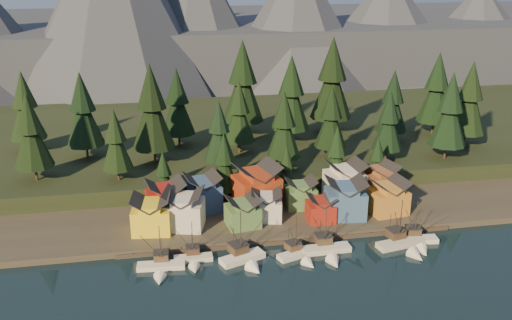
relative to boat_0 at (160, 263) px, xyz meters
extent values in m
plane|color=black|center=(30.16, -7.84, -1.94)|extent=(500.00, 500.00, 0.00)
cube|color=#373228|center=(30.16, 32.16, -1.19)|extent=(400.00, 50.00, 1.50)
cube|color=black|center=(30.16, 82.16, 1.06)|extent=(420.00, 100.00, 6.00)
cube|color=#40372E|center=(30.16, 8.66, -1.44)|extent=(80.00, 4.00, 1.00)
cube|color=#474D5C|center=(30.16, 232.16, 13.06)|extent=(560.00, 160.00, 30.00)
cone|color=#474D5C|center=(25.16, 190.16, 34.06)|extent=(80.00, 80.00, 72.00)
cone|color=#474D5C|center=(75.16, 178.16, 32.06)|extent=(84.00, 84.00, 68.00)
cone|color=#474D5C|center=(130.16, 194.16, 27.06)|extent=(92.00, 92.00, 58.00)
cone|color=#474D5C|center=(190.16, 202.16, 23.06)|extent=(88.00, 88.00, 50.00)
cube|color=silver|center=(0.10, 1.19, -1.60)|extent=(10.47, 3.73, 1.55)
cone|color=silver|center=(-0.36, -4.43, -1.60)|extent=(3.18, 3.73, 2.90)
cube|color=black|center=(0.10, 1.19, -2.18)|extent=(10.73, 3.80, 0.34)
cube|color=brown|center=(0.25, 3.06, -0.10)|extent=(3.32, 3.14, 1.74)
cube|color=#282525|center=(0.25, 3.06, 0.86)|extent=(3.53, 3.35, 0.19)
cylinder|color=black|center=(0.15, 1.82, 3.47)|extent=(0.17, 0.17, 8.70)
cylinder|color=black|center=(0.42, 5.19, 1.25)|extent=(0.14, 0.14, 4.25)
cube|color=beige|center=(7.20, 3.26, -1.62)|extent=(8.57, 2.82, 1.45)
cone|color=beige|center=(7.14, -1.43, -1.62)|extent=(2.75, 2.95, 2.72)
cube|color=black|center=(7.20, 3.26, -2.17)|extent=(8.78, 2.87, 0.32)
cube|color=#482F26|center=(7.22, 4.82, -0.22)|extent=(2.93, 2.75, 1.63)
cube|color=#282525|center=(7.22, 4.82, 0.69)|extent=(3.12, 2.94, 0.18)
cylinder|color=black|center=(7.21, 3.78, 3.13)|extent=(0.16, 0.16, 8.15)
cylinder|color=black|center=(7.24, 6.59, 1.05)|extent=(0.13, 0.13, 3.99)
cube|color=white|center=(17.89, 1.19, -1.54)|extent=(10.68, 6.82, 1.84)
cone|color=white|center=(19.87, -4.00, -1.54)|extent=(4.45, 4.45, 3.44)
cube|color=black|center=(17.89, 1.19, -2.23)|extent=(10.93, 6.96, 0.40)
cube|color=#483626|center=(17.23, 2.92, 0.24)|extent=(4.66, 4.53, 2.07)
cube|color=#282525|center=(17.23, 2.92, 1.39)|extent=(4.95, 4.82, 0.23)
cylinder|color=black|center=(17.67, 1.76, 4.48)|extent=(0.21, 0.21, 10.33)
cylinder|color=black|center=(16.48, 4.88, 1.85)|extent=(0.16, 0.16, 5.05)
cube|color=silver|center=(30.26, 0.80, -1.61)|extent=(9.64, 5.72, 1.51)
cone|color=silver|center=(31.93, -3.98, -1.61)|extent=(3.72, 3.91, 2.84)
cube|color=black|center=(30.26, 0.80, -2.18)|extent=(9.87, 5.84, 0.33)
cube|color=brown|center=(29.70, 2.39, -0.15)|extent=(3.79, 3.68, 1.70)
cube|color=#282525|center=(29.70, 2.39, 0.80)|extent=(4.03, 3.92, 0.19)
cylinder|color=black|center=(30.07, 1.33, 3.35)|extent=(0.17, 0.17, 8.51)
cylinder|color=black|center=(29.07, 4.20, 1.18)|extent=(0.13, 0.13, 4.16)
cube|color=silver|center=(37.29, 1.71, -1.56)|extent=(11.41, 3.58, 1.76)
cone|color=silver|center=(37.44, -4.50, -1.56)|extent=(3.39, 3.95, 3.30)
cube|color=black|center=(37.29, 1.71, -2.22)|extent=(11.68, 3.64, 0.38)
cube|color=#4E3E29|center=(37.23, 3.79, 0.15)|extent=(3.60, 3.38, 1.98)
cube|color=#282525|center=(37.23, 3.79, 1.25)|extent=(3.82, 3.61, 0.22)
cylinder|color=black|center=(37.27, 2.40, 4.21)|extent=(0.20, 0.20, 9.89)
cylinder|color=black|center=(37.18, 6.13, 1.69)|extent=(0.15, 0.15, 4.84)
cube|color=beige|center=(55.16, 1.15, -1.55)|extent=(12.05, 5.56, 1.79)
cone|color=beige|center=(56.40, -5.10, -1.55)|extent=(4.07, 4.55, 3.36)
cube|color=black|center=(55.16, 1.15, -2.22)|extent=(12.34, 5.67, 0.39)
cube|color=#463525|center=(54.75, 3.24, 0.19)|extent=(4.17, 4.00, 2.02)
cube|color=#282525|center=(54.75, 3.24, 1.31)|extent=(4.44, 4.26, 0.22)
cylinder|color=black|center=(55.03, 1.85, 4.34)|extent=(0.20, 0.20, 10.09)
cylinder|color=black|center=(54.28, 5.60, 1.76)|extent=(0.16, 0.16, 4.93)
cube|color=white|center=(59.41, 2.34, -1.59)|extent=(10.67, 4.09, 1.61)
cone|color=white|center=(58.82, -3.35, -1.59)|extent=(3.37, 3.85, 3.02)
cube|color=black|center=(59.41, 2.34, -2.19)|extent=(10.93, 4.16, 0.35)
cube|color=#473826|center=(59.61, 4.23, -0.03)|extent=(3.52, 3.34, 1.81)
cube|color=#282525|center=(59.61, 4.23, 0.98)|extent=(3.74, 3.56, 0.20)
cylinder|color=black|center=(59.48, 2.97, 3.69)|extent=(0.18, 0.18, 9.05)
cylinder|color=black|center=(59.84, 6.38, 1.38)|extent=(0.14, 0.14, 4.43)
cube|color=yellow|center=(-1.41, 16.45, 2.65)|extent=(9.88, 8.90, 6.19)
cube|color=yellow|center=(-1.41, 16.45, 6.37)|extent=(5.84, 8.26, 1.27)
cube|color=beige|center=(6.30, 17.27, 2.88)|extent=(10.92, 10.19, 6.64)
cube|color=beige|center=(6.30, 17.27, 6.83)|extent=(6.87, 9.01, 1.29)
cube|color=#527C43|center=(20.34, 15.43, 2.09)|extent=(8.54, 8.11, 5.06)
cube|color=#527C43|center=(20.34, 15.43, 5.14)|extent=(5.14, 7.48, 1.07)
cube|color=beige|center=(26.75, 18.07, 2.21)|extent=(8.62, 7.92, 5.30)
cube|color=beige|center=(26.75, 18.07, 5.37)|extent=(5.28, 7.15, 1.06)
cube|color=maroon|center=(39.79, 14.82, 1.88)|extent=(6.66, 6.66, 4.64)
cube|color=maroon|center=(39.79, 14.82, 4.64)|extent=(3.73, 6.45, 0.91)
cube|color=#385A84|center=(46.45, 15.81, 3.07)|extent=(10.34, 9.01, 7.03)
cube|color=#385A84|center=(46.45, 15.81, 7.24)|extent=(6.06, 8.39, 1.34)
cube|color=#BC7F30|center=(57.90, 16.23, 2.63)|extent=(9.89, 8.93, 6.15)
cube|color=#BC7F30|center=(57.90, 16.23, 6.32)|extent=(5.88, 8.25, 1.26)
cube|color=maroon|center=(2.28, 23.42, 3.05)|extent=(10.29, 9.49, 6.98)
cube|color=maroon|center=(2.28, 23.42, 7.16)|extent=(6.29, 8.60, 1.26)
cube|color=#314B75|center=(11.66, 26.46, 3.06)|extent=(9.92, 9.49, 6.99)
cube|color=#314B75|center=(11.66, 26.46, 7.14)|extent=(6.09, 8.63, 1.21)
cube|color=maroon|center=(25.80, 26.28, 3.63)|extent=(12.80, 11.63, 8.15)
cube|color=maroon|center=(25.80, 26.28, 8.45)|extent=(8.02, 10.24, 1.53)
cube|color=#4C7B42|center=(36.88, 23.51, 2.29)|extent=(7.76, 6.40, 5.46)
cube|color=#4C7B42|center=(36.88, 23.51, 5.55)|extent=(4.28, 6.26, 1.09)
cube|color=silver|center=(49.97, 26.72, 3.29)|extent=(10.23, 9.25, 7.47)
cube|color=silver|center=(49.97, 26.72, 7.69)|extent=(5.91, 8.75, 1.35)
cube|color=brown|center=(59.70, 26.26, 2.96)|extent=(9.89, 9.49, 6.81)
cube|color=brown|center=(59.70, 26.26, 6.94)|extent=(6.18, 8.52, 1.18)
cylinder|color=#332319|center=(-31.84, 44.16, 6.21)|extent=(0.70, 0.70, 4.29)
cone|color=black|center=(-31.84, 44.16, 15.51)|extent=(10.49, 10.49, 14.79)
cone|color=black|center=(-31.84, 44.16, 23.14)|extent=(7.16, 7.16, 10.73)
cylinder|color=#332319|center=(-19.84, 60.16, 6.38)|extent=(0.70, 0.70, 4.64)
cone|color=black|center=(-19.84, 60.16, 16.44)|extent=(11.35, 11.35, 15.99)
cone|color=black|center=(-19.84, 60.16, 24.69)|extent=(7.74, 7.74, 11.60)
cylinder|color=#332319|center=(-9.84, 40.16, 5.82)|extent=(0.70, 0.70, 3.52)
cone|color=black|center=(-9.84, 40.16, 13.45)|extent=(8.61, 8.61, 12.13)
cone|color=black|center=(-9.84, 40.16, 19.71)|extent=(5.87, 5.87, 8.80)
cylinder|color=#332319|center=(0.16, 52.16, 6.66)|extent=(0.70, 0.70, 5.20)
cone|color=black|center=(0.16, 52.16, 17.93)|extent=(12.72, 12.72, 17.92)
cone|color=black|center=(0.16, 52.16, 27.18)|extent=(8.67, 8.67, 13.00)
cylinder|color=#332319|center=(8.16, 67.16, 6.28)|extent=(0.70, 0.70, 4.45)
cone|color=black|center=(8.16, 67.16, 15.93)|extent=(10.88, 10.88, 15.33)
cone|color=black|center=(8.16, 67.16, 23.84)|extent=(7.42, 7.42, 11.13)
cylinder|color=#332319|center=(18.16, 42.16, 5.88)|extent=(0.70, 0.70, 3.64)
cone|color=black|center=(18.16, 42.16, 13.78)|extent=(8.91, 8.91, 12.55)
cone|color=black|center=(18.16, 42.16, 20.26)|extent=(6.07, 6.07, 9.11)
cylinder|color=#332319|center=(26.16, 57.16, 6.06)|extent=(0.70, 0.70, 4.00)
cone|color=black|center=(26.16, 57.16, 14.73)|extent=(9.78, 9.78, 13.79)
cone|color=black|center=(26.16, 57.16, 21.85)|extent=(6.67, 6.67, 10.01)
cylinder|color=#332319|center=(36.16, 40.16, 6.08)|extent=(0.70, 0.70, 4.05)
cone|color=black|center=(36.16, 40.16, 14.86)|extent=(9.90, 9.90, 13.95)
cone|color=black|center=(36.16, 40.16, 22.06)|extent=(6.75, 6.75, 10.13)
cylinder|color=#332319|center=(44.16, 64.16, 6.57)|extent=(0.70, 0.70, 5.02)
cone|color=black|center=(44.16, 64.16, 17.45)|extent=(12.28, 12.28, 17.30)
cone|color=black|center=(44.16, 64.16, 26.38)|extent=(8.37, 8.37, 12.56)
cylinder|color=#332319|center=(52.16, 47.16, 6.02)|extent=(0.70, 0.70, 3.92)
cone|color=black|center=(52.16, 47.16, 14.52)|extent=(9.59, 9.59, 13.51)
cone|color=black|center=(52.16, 47.16, 21.49)|extent=(6.54, 6.54, 9.81)
cylinder|color=#332319|center=(60.16, 72.16, 6.95)|extent=(0.70, 0.70, 5.79)
cone|color=black|center=(60.16, 72.16, 19.50)|extent=(14.16, 14.16, 19.95)
cone|color=black|center=(60.16, 72.16, 29.80)|extent=(9.65, 9.65, 14.48)
cylinder|color=#332319|center=(68.16, 42.16, 5.92)|extent=(0.70, 0.70, 3.73)
cone|color=black|center=(68.16, 42.16, 14.01)|extent=(9.12, 9.12, 12.85)
cone|color=black|center=(68.16, 42.16, 20.64)|extent=(6.22, 6.22, 9.33)
cylinder|color=#332319|center=(76.16, 58.16, 6.17)|extent=(0.70, 0.70, 4.22)
cone|color=black|center=(76.16, 58.16, 15.31)|extent=(10.31, 10.31, 14.53)
cone|color=black|center=(76.16, 58.16, 22.80)|extent=(7.03, 7.03, 10.54)
cylinder|color=#332319|center=(86.16, 40.16, 6.37)|extent=(0.70, 0.70, 4.62)
cone|color=black|center=(86.16, 40.16, 16.38)|extent=(11.29, 11.29, 15.91)
cone|color=black|center=(86.16, 40.16, 24.59)|extent=(7.70, 7.70, 11.55)
cylinder|color=#332319|center=(94.16, 64.16, 6.53)|extent=(0.70, 0.70, 4.95)
cone|color=black|center=(94.16, 64.16, 17.25)|extent=(12.09, 12.09, 17.03)
cone|color=black|center=(94.16, 64.16, 26.04)|extent=(8.24, 8.24, 12.36)
cylinder|color=#332319|center=(30.16, 74.16, 6.91)|extent=(0.70, 0.70, 5.70)
cone|color=black|center=(30.16, 74.16, 19.25)|extent=(13.93, 13.93, 19.62)
cone|color=black|center=(30.16, 74.16, 29.38)|extent=(9.49, 9.49, 14.24)
cylinder|color=#332319|center=(-37.84, 70.16, 6.29)|extent=(0.70, 0.70, 4.47)
cone|color=black|center=(-37.84, 70.16, 15.97)|extent=(10.92, 10.92, 15.38)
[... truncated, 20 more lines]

